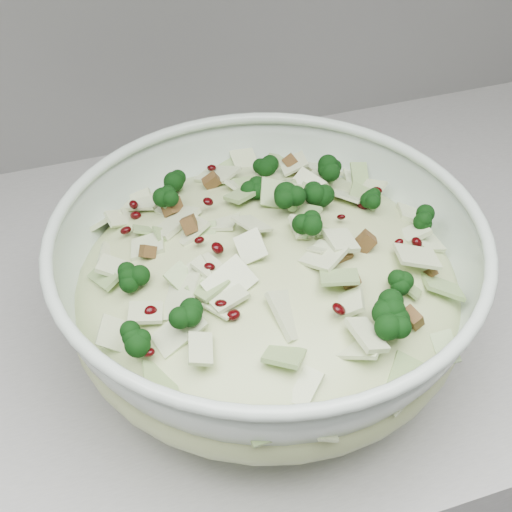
% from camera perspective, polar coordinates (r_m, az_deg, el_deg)
% --- Properties ---
extents(mixing_bowl, '(0.44, 0.44, 0.15)m').
position_cam_1_polar(mixing_bowl, '(0.63, 0.90, -2.68)').
color(mixing_bowl, silver).
rests_on(mixing_bowl, counter).
extents(salad, '(0.44, 0.44, 0.15)m').
position_cam_1_polar(salad, '(0.61, 0.92, -1.09)').
color(salad, beige).
rests_on(salad, mixing_bowl).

